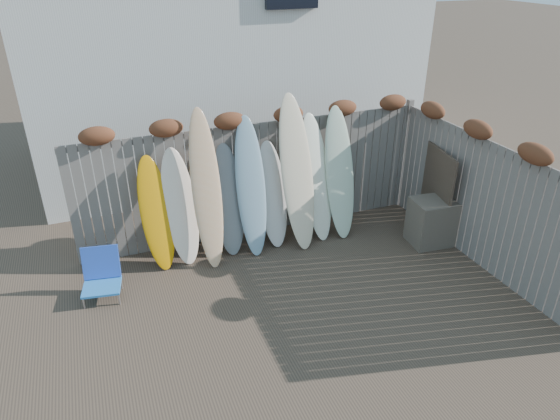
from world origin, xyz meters
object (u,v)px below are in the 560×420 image
object	(u,v)px
wooden_crate	(431,222)
surfboard_0	(156,214)
beach_chair	(101,275)
lattice_panel	(436,194)

from	to	relation	value
wooden_crate	surfboard_0	size ratio (longest dim) A/B	0.43
surfboard_0	beach_chair	bearing A→B (deg)	-154.87
beach_chair	lattice_panel	world-z (taller)	lattice_panel
beach_chair	lattice_panel	xyz separation A→B (m)	(5.56, -0.27, 0.45)
wooden_crate	surfboard_0	distance (m)	4.55
wooden_crate	lattice_panel	distance (m)	0.51
lattice_panel	surfboard_0	size ratio (longest dim) A/B	0.85
beach_chair	surfboard_0	xyz separation A→B (m)	(0.93, 0.53, 0.56)
lattice_panel	surfboard_0	world-z (taller)	surfboard_0
beach_chair	wooden_crate	size ratio (longest dim) A/B	0.88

